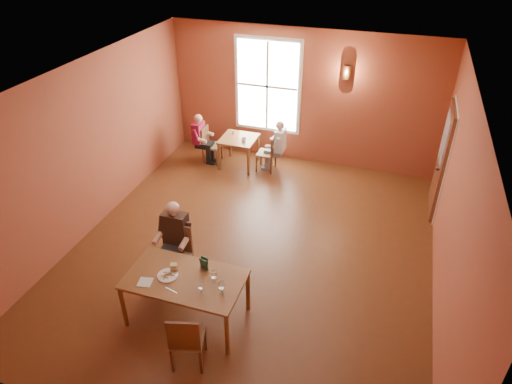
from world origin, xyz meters
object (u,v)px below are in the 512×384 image
(chair_diner_white, at_px, (266,152))
(chair_diner_maroon, at_px, (212,145))
(diner_white, at_px, (268,147))
(diner_maroon, at_px, (211,139))
(chair_diner_main, at_px, (175,257))
(diner_main, at_px, (173,250))
(chair_empty, at_px, (188,337))
(second_table, at_px, (239,152))
(main_table, at_px, (187,298))

(chair_diner_white, distance_m, chair_diner_maroon, 1.30)
(diner_white, relative_size, diner_maroon, 1.02)
(chair_diner_main, relative_size, diner_main, 0.75)
(diner_main, distance_m, chair_diner_maroon, 4.06)
(diner_maroon, bearing_deg, chair_empty, 19.91)
(second_table, bearing_deg, chair_diner_white, 0.00)
(diner_white, bearing_deg, chair_diner_white, 90.00)
(main_table, height_order, second_table, main_table)
(chair_diner_white, bearing_deg, diner_maroon, 90.00)
(chair_diner_main, height_order, chair_diner_maroon, chair_diner_main)
(chair_diner_main, distance_m, chair_diner_maroon, 4.02)
(second_table, height_order, chair_diner_white, chair_diner_white)
(main_table, bearing_deg, chair_empty, -63.18)
(chair_empty, height_order, second_table, chair_empty)
(chair_empty, xyz_separation_m, second_table, (-1.21, 5.21, -0.12))
(chair_empty, bearing_deg, diner_maroon, 94.82)
(main_table, bearing_deg, second_table, 100.82)
(diner_main, height_order, chair_diner_white, diner_main)
(diner_maroon, bearing_deg, main_table, 18.83)
(main_table, xyz_separation_m, chair_empty, (0.34, -0.67, 0.08))
(chair_diner_main, bearing_deg, diner_main, 90.00)
(diner_main, bearing_deg, diner_maroon, -75.03)
(second_table, bearing_deg, main_table, -79.18)
(diner_maroon, bearing_deg, diner_white, 90.00)
(diner_main, xyz_separation_m, second_table, (-0.37, 3.92, -0.29))
(chair_diner_main, distance_m, chair_empty, 1.57)
(chair_diner_white, relative_size, chair_diner_maroon, 1.02)
(diner_white, bearing_deg, second_table, 90.00)
(main_table, distance_m, chair_empty, 0.76)
(chair_diner_maroon, bearing_deg, diner_main, 14.56)
(chair_diner_main, relative_size, chair_diner_maroon, 1.14)
(chair_diner_maroon, height_order, diner_maroon, diner_maroon)
(diner_white, bearing_deg, chair_diner_maroon, 90.00)
(chair_diner_maroon, relative_size, diner_maroon, 0.75)
(second_table, height_order, chair_diner_maroon, chair_diner_maroon)
(chair_empty, relative_size, diner_maroon, 0.82)
(main_table, relative_size, chair_empty, 1.77)
(chair_diner_main, distance_m, diner_white, 3.90)
(chair_diner_main, bearing_deg, diner_white, -94.58)
(chair_diner_main, height_order, chair_empty, chair_diner_main)
(diner_main, relative_size, chair_diner_white, 1.49)
(main_table, distance_m, chair_diner_main, 0.83)
(main_table, bearing_deg, chair_diner_maroon, 108.49)
(chair_diner_main, bearing_deg, second_table, -84.59)
(chair_empty, distance_m, chair_diner_maroon, 5.53)
(diner_main, relative_size, diner_white, 1.12)
(diner_maroon, bearing_deg, chair_diner_main, 15.08)
(second_table, bearing_deg, diner_maroon, 180.00)
(chair_diner_maroon, xyz_separation_m, diner_maroon, (-0.03, 0.00, 0.14))
(chair_diner_maroon, bearing_deg, main_table, 18.49)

